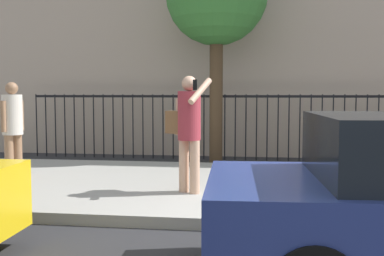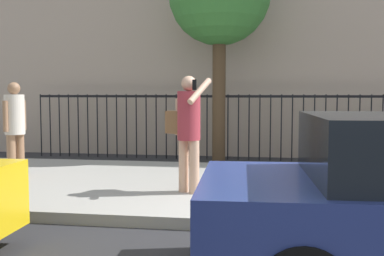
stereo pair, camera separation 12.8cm
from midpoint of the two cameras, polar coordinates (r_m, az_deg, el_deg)
The scene contains 5 objects.
ground_plane at distance 5.56m, azimuth 11.38°, elevation -12.77°, with size 60.00×60.00×0.00m, color #28282B.
sidewalk at distance 7.67m, azimuth 10.37°, elevation -7.42°, with size 28.00×4.40×0.15m, color #9E9B93.
iron_fence at distance 11.23m, azimuth 9.60°, elevation 1.17°, with size 12.03×0.04×1.60m.
pedestrian_on_phone at distance 6.82m, azimuth -1.05°, elevation 0.37°, with size 0.72×0.60×1.73m.
pedestrian_walking at distance 8.60m, azimuth -21.65°, elevation 0.52°, with size 0.42×0.47×1.67m.
Camera 1 is at (-0.42, -5.32, 1.63)m, focal length 43.24 mm.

